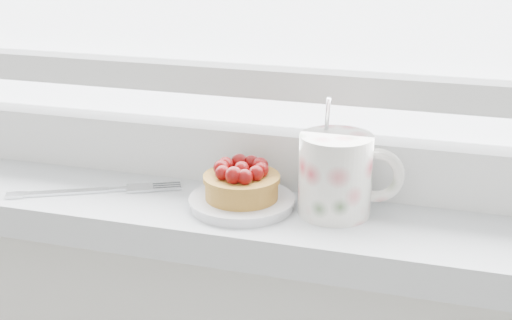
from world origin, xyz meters
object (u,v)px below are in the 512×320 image
at_px(raspberry_tart, 242,181).
at_px(floral_mug, 338,173).
at_px(fork, 94,190).
at_px(saucer, 242,202).

bearing_deg(raspberry_tart, floral_mug, 7.65).
relative_size(raspberry_tart, fork, 0.45).
bearing_deg(fork, floral_mug, 4.56).
bearing_deg(saucer, floral_mug, 7.69).
height_order(saucer, floral_mug, floral_mug).
xyz_separation_m(raspberry_tart, floral_mug, (0.11, 0.01, 0.02)).
bearing_deg(floral_mug, fork, -175.44).
relative_size(saucer, raspberry_tart, 1.39).
distance_m(raspberry_tart, floral_mug, 0.11).
bearing_deg(raspberry_tart, fork, -177.24).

